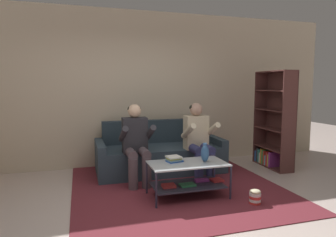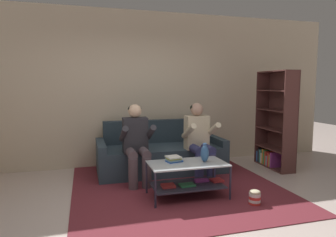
% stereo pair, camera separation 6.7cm
% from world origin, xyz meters
% --- Properties ---
extents(ground, '(16.80, 16.80, 0.00)m').
position_xyz_m(ground, '(0.00, 0.00, 0.00)').
color(ground, beige).
extents(back_partition, '(8.40, 0.12, 2.90)m').
position_xyz_m(back_partition, '(0.00, 2.46, 1.45)').
color(back_partition, beige).
rests_on(back_partition, ground).
extents(couch, '(2.18, 0.95, 0.88)m').
position_xyz_m(couch, '(0.42, 1.82, 0.29)').
color(couch, '#2E3E4A').
rests_on(couch, ground).
extents(person_seated_left, '(0.50, 0.58, 1.23)m').
position_xyz_m(person_seated_left, '(-0.09, 1.26, 0.67)').
color(person_seated_left, '#57474E').
rests_on(person_seated_left, ground).
extents(person_seated_right, '(0.50, 0.58, 1.23)m').
position_xyz_m(person_seated_right, '(0.94, 1.26, 0.67)').
color(person_seated_right, navy).
rests_on(person_seated_right, ground).
extents(coffee_table, '(1.05, 0.56, 0.47)m').
position_xyz_m(coffee_table, '(0.48, 0.50, 0.31)').
color(coffee_table, '#B3BCC2').
rests_on(coffee_table, ground).
extents(area_rug, '(3.00, 3.27, 0.01)m').
position_xyz_m(area_rug, '(0.45, 1.04, 0.01)').
color(area_rug, maroon).
rests_on(area_rug, ground).
extents(vase, '(0.11, 0.11, 0.26)m').
position_xyz_m(vase, '(0.71, 0.49, 0.60)').
color(vase, '#2F578A').
rests_on(vase, coffee_table).
extents(book_stack, '(0.24, 0.21, 0.08)m').
position_xyz_m(book_stack, '(0.31, 0.61, 0.51)').
color(book_stack, blue).
rests_on(book_stack, coffee_table).
extents(bookshelf, '(0.32, 0.91, 1.78)m').
position_xyz_m(bookshelf, '(2.56, 1.51, 0.71)').
color(bookshelf, '#532D2A').
rests_on(bookshelf, ground).
extents(popcorn_tub, '(0.15, 0.15, 0.19)m').
position_xyz_m(popcorn_tub, '(1.21, 0.01, 0.10)').
color(popcorn_tub, red).
rests_on(popcorn_tub, ground).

